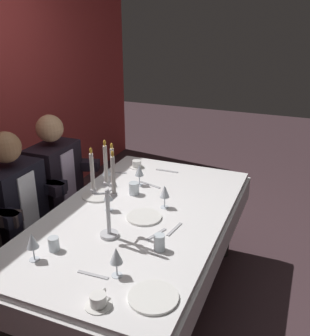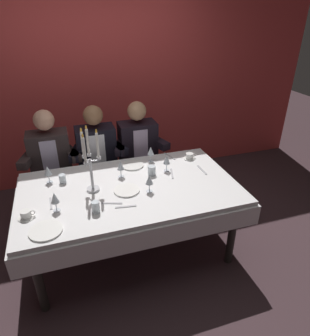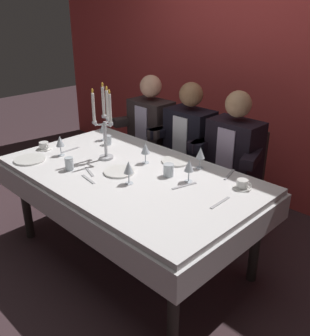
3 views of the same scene
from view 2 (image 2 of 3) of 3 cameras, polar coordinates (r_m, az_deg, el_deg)
name	(u,v)px [view 2 (image 2 of 3)]	position (r m, az deg, el deg)	size (l,w,h in m)	color
ground_plane	(133,249)	(3.12, -4.30, -15.18)	(12.00, 12.00, 0.00)	#3F2B30
back_wall	(96,79)	(3.98, -11.13, 16.37)	(6.00, 0.12, 2.70)	#CA3E3D
dining_table	(130,198)	(2.73, -4.76, -5.67)	(1.94, 1.14, 0.74)	silver
candelabra	(90,163)	(2.53, -12.25, 0.97)	(0.15, 0.17, 0.59)	silver
dinner_plate_0	(127,190)	(2.60, -5.41, -4.22)	(0.23, 0.23, 0.01)	white
dinner_plate_1	(46,231)	(2.30, -20.08, -11.12)	(0.24, 0.24, 0.01)	white
dinner_plate_2	(132,165)	(3.00, -4.31, 0.54)	(0.22, 0.22, 0.01)	white
wine_glass_0	(55,198)	(2.42, -18.57, -5.46)	(0.07, 0.07, 0.16)	silver
wine_glass_1	(121,166)	(2.77, -6.57, 0.42)	(0.07, 0.07, 0.16)	silver
wine_glass_2	(48,171)	(2.83, -19.77, -0.55)	(0.07, 0.07, 0.16)	silver
wine_glass_3	(167,160)	(2.86, 2.23, 1.52)	(0.07, 0.07, 0.16)	silver
wine_glass_4	(151,151)	(3.03, -0.82, 3.22)	(0.07, 0.07, 0.16)	silver
wine_glass_5	(149,180)	(2.53, -1.10, -2.29)	(0.07, 0.07, 0.16)	silver
water_tumbler_0	(63,179)	(2.82, -17.19, -1.95)	(0.06, 0.06, 0.08)	silver
water_tumbler_1	(96,207)	(2.36, -11.23, -7.28)	(0.06, 0.06, 0.10)	silver
water_tumbler_2	(152,170)	(2.82, -0.64, -0.45)	(0.07, 0.07, 0.09)	silver
coffee_cup_0	(190,156)	(3.15, 6.59, 2.22)	(0.13, 0.12, 0.06)	white
coffee_cup_1	(26,215)	(2.47, -23.35, -8.17)	(0.13, 0.12, 0.06)	white
knife_0	(170,156)	(3.19, 2.80, 2.27)	(0.19, 0.02, 0.01)	#B7B7BC
fork_1	(51,203)	(2.58, -19.22, -6.36)	(0.17, 0.02, 0.01)	#B7B7BC
knife_2	(202,170)	(2.95, 8.92, -0.34)	(0.19, 0.02, 0.01)	#B7B7BC
spoon_3	(126,207)	(2.41, -5.58, -7.32)	(0.17, 0.02, 0.01)	#B7B7BC
knife_4	(172,174)	(2.85, 3.23, -1.06)	(0.19, 0.02, 0.01)	#B7B7BC
fork_5	(112,203)	(2.46, -8.24, -6.63)	(0.17, 0.02, 0.01)	#B7B7BC
seated_diner_0	(50,155)	(3.41, -19.31, 2.27)	(0.63, 0.48, 1.24)	#2A2622
seated_diner_1	(96,150)	(3.42, -11.09, 3.48)	(0.63, 0.48, 1.24)	#2A2622
seated_diner_2	(138,144)	(3.49, -3.32, 4.55)	(0.63, 0.48, 1.24)	#2A2622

